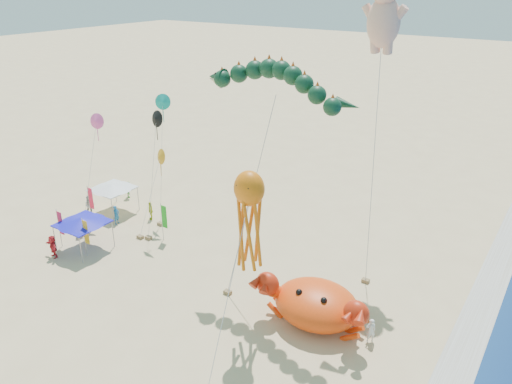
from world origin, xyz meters
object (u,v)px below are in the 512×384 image
Objects in this scene: cherub_kite at (384,13)px; crab_inflatable at (316,303)px; octopus_kite at (249,213)px; canopy_white at (112,187)px; dragon_kite at (274,87)px; canopy_blue at (82,221)px.

crab_inflatable is at bearing -84.08° from cherub_kite.
octopus_kite is 20.76m from canopy_white.
cherub_kite is (-1.00, 9.61, 15.90)m from crab_inflatable.
octopus_kite is (1.49, -4.82, -5.90)m from dragon_kite.
crab_inflatable is at bearing 39.06° from octopus_kite.
octopus_kite is 2.82× the size of canopy_white.
dragon_kite is 4.05× the size of canopy_blue.
octopus_kite is (-2.10, -12.13, -9.68)m from cherub_kite.
canopy_blue is at bearing 177.76° from octopus_kite.
crab_inflatable reaches higher than canopy_white.
cherub_kite is 1.95× the size of octopus_kite.
canopy_blue is (-17.89, -11.51, -14.83)m from cherub_kite.
dragon_kite is at bearing 16.39° from canopy_blue.
cherub_kite is 5.50× the size of canopy_white.
crab_inflatable is 19.01m from canopy_blue.
canopy_white is (-22.14, 3.95, 1.07)m from crab_inflatable.
dragon_kite reaches higher than canopy_white.
canopy_white is (-21.14, -5.66, -14.83)m from cherub_kite.
dragon_kite is at bearing -116.20° from cherub_kite.
octopus_kite is 2.79× the size of canopy_blue.
cherub_kite is 5.43× the size of canopy_blue.
cherub_kite reaches higher than octopus_kite.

